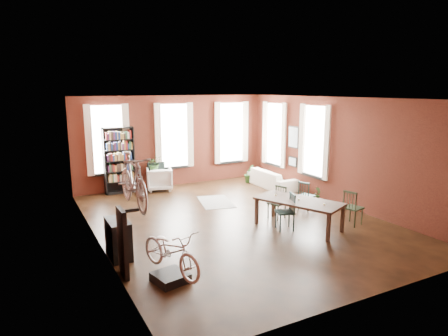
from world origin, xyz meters
TOP-DOWN VIEW (x-y plane):
  - room at (0.25, 0.62)m, footprint 9.00×9.04m
  - dining_table at (1.11, -1.22)m, footprint 1.73×2.32m
  - dining_chair_a at (0.74, -1.17)m, footprint 0.53×0.53m
  - dining_chair_b at (1.07, -0.36)m, footprint 0.50×0.50m
  - dining_chair_c at (2.50, -1.67)m, footprint 0.51×0.51m
  - dining_chair_d at (2.26, -0.13)m, footprint 0.50×0.50m
  - bookshelf at (-2.00, 4.30)m, footprint 1.00×0.32m
  - white_armchair at (-0.72, 4.05)m, footprint 1.00×0.96m
  - cream_sofa at (2.95, 2.60)m, footprint 0.61×2.08m
  - striped_rug at (0.32, 1.81)m, footprint 1.25×1.66m
  - bike_trainer at (-2.72, -2.42)m, footprint 0.67×0.67m
  - bike_wall_rack at (-3.40, -1.80)m, footprint 0.16×0.60m
  - console_table at (-3.28, -0.90)m, footprint 0.40×0.80m
  - plant_stand at (-0.77, 4.30)m, footprint 0.32×0.32m
  - plant_by_sofa at (2.59, 3.58)m, footprint 0.38×0.68m
  - plant_small at (3.31, 0.59)m, footprint 0.30×0.45m
  - bicycle_floor at (-2.68, -2.41)m, footprint 0.78×0.97m
  - bicycle_hung at (-3.15, -1.80)m, footprint 0.47×1.00m
  - plant_on_stand at (-0.81, 4.27)m, footprint 0.52×0.57m

SIDE VIEW (x-z plane):
  - striped_rug at x=0.32m, z-range 0.00..0.01m
  - plant_small at x=3.31m, z-range 0.00..0.15m
  - bike_trainer at x=-2.72m, z-range 0.00..0.16m
  - plant_by_sofa at x=2.59m, z-range 0.00..0.30m
  - plant_stand at x=-0.77m, z-range 0.00..0.62m
  - dining_table at x=1.11m, z-range 0.00..0.72m
  - console_table at x=-3.28m, z-range 0.00..0.80m
  - cream_sofa at x=2.95m, z-range 0.00..0.81m
  - dining_chair_d at x=2.26m, z-range 0.00..0.84m
  - white_armchair at x=-0.72m, z-range 0.00..0.86m
  - dining_chair_b at x=1.07m, z-range 0.00..0.87m
  - dining_chair_c at x=2.50m, z-range 0.00..0.90m
  - dining_chair_a at x=0.74m, z-range 0.00..0.91m
  - bike_wall_rack at x=-3.40m, z-range 0.00..1.30m
  - plant_on_stand at x=-0.81m, z-range 0.62..1.04m
  - bicycle_floor at x=-2.68m, z-range 0.16..1.77m
  - bookshelf at x=-2.00m, z-range 0.00..2.20m
  - bicycle_hung at x=-3.15m, z-range 1.30..2.96m
  - room at x=0.25m, z-range 0.53..3.75m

